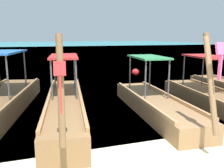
% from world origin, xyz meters
% --- Properties ---
extents(sea_water, '(120.00, 120.00, 0.00)m').
position_xyz_m(sea_water, '(0.00, 61.67, 0.00)').
color(sea_water, teal).
rests_on(sea_water, ground).
extents(longtail_boat_red_ribbon, '(1.77, 6.35, 2.55)m').
position_xyz_m(longtail_boat_red_ribbon, '(-1.43, 3.95, 0.37)').
color(longtail_boat_red_ribbon, brown).
rests_on(longtail_boat_red_ribbon, ground).
extents(longtail_boat_pink_ribbon, '(1.49, 5.68, 2.58)m').
position_xyz_m(longtail_boat_pink_ribbon, '(1.42, 3.51, 0.33)').
color(longtail_boat_pink_ribbon, olive).
rests_on(longtail_boat_pink_ribbon, ground).
extents(longtail_boat_turquoise_ribbon, '(1.84, 6.35, 2.60)m').
position_xyz_m(longtail_boat_turquoise_ribbon, '(3.81, 3.41, 0.31)').
color(longtail_boat_turquoise_ribbon, brown).
rests_on(longtail_boat_turquoise_ribbon, ground).
extents(mooring_buoy_near, '(0.46, 0.46, 0.46)m').
position_xyz_m(mooring_buoy_near, '(3.84, 10.69, 0.23)').
color(mooring_buoy_near, red).
rests_on(mooring_buoy_near, sea_water).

